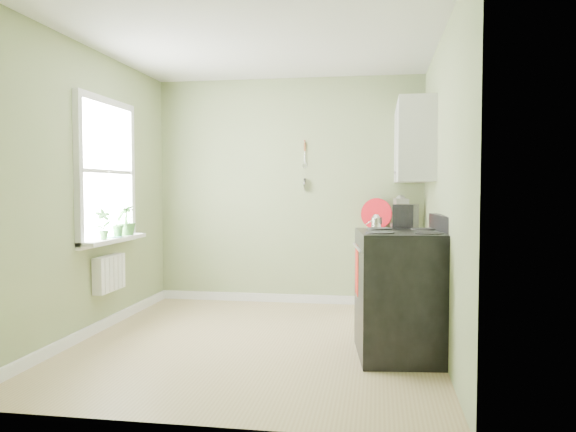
# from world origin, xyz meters

# --- Properties ---
(floor) EXTENTS (3.20, 3.60, 0.02)m
(floor) POSITION_xyz_m (0.00, 0.00, -0.01)
(floor) COLOR tan
(floor) RESTS_ON ground
(ceiling) EXTENTS (3.20, 3.60, 0.02)m
(ceiling) POSITION_xyz_m (0.00, 0.00, 2.71)
(ceiling) COLOR white
(ceiling) RESTS_ON wall_back
(wall_back) EXTENTS (3.20, 0.02, 2.70)m
(wall_back) POSITION_xyz_m (0.00, 1.81, 1.35)
(wall_back) COLOR #919E6C
(wall_back) RESTS_ON floor
(wall_left) EXTENTS (0.02, 3.60, 2.70)m
(wall_left) POSITION_xyz_m (-1.61, 0.00, 1.35)
(wall_left) COLOR #919E6C
(wall_left) RESTS_ON floor
(wall_right) EXTENTS (0.02, 3.60, 2.70)m
(wall_right) POSITION_xyz_m (1.61, 0.00, 1.35)
(wall_right) COLOR #919E6C
(wall_right) RESTS_ON floor
(base_cabinets) EXTENTS (0.60, 1.60, 0.87)m
(base_cabinets) POSITION_xyz_m (1.30, 1.00, 0.43)
(base_cabinets) COLOR silver
(base_cabinets) RESTS_ON floor
(countertop) EXTENTS (0.64, 1.60, 0.04)m
(countertop) POSITION_xyz_m (1.29, 1.00, 0.89)
(countertop) COLOR tan
(countertop) RESTS_ON base_cabinets
(upper_cabinets) EXTENTS (0.35, 1.40, 0.80)m
(upper_cabinets) POSITION_xyz_m (1.43, 1.10, 1.85)
(upper_cabinets) COLOR silver
(upper_cabinets) RESTS_ON wall_right
(window) EXTENTS (0.06, 1.14, 1.44)m
(window) POSITION_xyz_m (-1.58, 0.30, 1.55)
(window) COLOR white
(window) RESTS_ON wall_left
(window_sill) EXTENTS (0.18, 1.14, 0.04)m
(window_sill) POSITION_xyz_m (-1.51, 0.30, 0.88)
(window_sill) COLOR white
(window_sill) RESTS_ON wall_left
(radiator) EXTENTS (0.12, 0.50, 0.35)m
(radiator) POSITION_xyz_m (-1.54, 0.25, 0.55)
(radiator) COLOR white
(radiator) RESTS_ON wall_left
(wall_utensils) EXTENTS (0.02, 0.14, 0.58)m
(wall_utensils) POSITION_xyz_m (0.20, 1.78, 1.56)
(wall_utensils) COLOR tan
(wall_utensils) RESTS_ON wall_back
(stove) EXTENTS (0.84, 0.93, 1.17)m
(stove) POSITION_xyz_m (1.28, -0.21, 0.53)
(stove) COLOR black
(stove) RESTS_ON floor
(stand_mixer) EXTENTS (0.22, 0.35, 0.40)m
(stand_mixer) POSITION_xyz_m (1.32, 1.49, 1.08)
(stand_mixer) COLOR #B2B2B7
(stand_mixer) RESTS_ON countertop
(kettle) EXTENTS (0.18, 0.11, 0.19)m
(kettle) POSITION_xyz_m (1.05, 1.40, 1.00)
(kettle) COLOR silver
(kettle) RESTS_ON countertop
(coffee_maker) EXTENTS (0.24, 0.25, 0.33)m
(coffee_maker) POSITION_xyz_m (1.32, 0.30, 1.07)
(coffee_maker) COLOR black
(coffee_maker) RESTS_ON countertop
(red_tray) EXTENTS (0.37, 0.14, 0.36)m
(red_tray) POSITION_xyz_m (1.05, 1.67, 1.09)
(red_tray) COLOR #A70F18
(red_tray) RESTS_ON countertop
(jar) EXTENTS (0.07, 0.07, 0.08)m
(jar) POSITION_xyz_m (1.05, 0.56, 0.95)
(jar) COLOR #C0B39A
(jar) RESTS_ON countertop
(plant_a) EXTENTS (0.18, 0.19, 0.30)m
(plant_a) POSITION_xyz_m (-1.50, 0.07, 1.05)
(plant_a) COLOR #34692B
(plant_a) RESTS_ON window_sill
(plant_b) EXTENTS (0.14, 0.16, 0.27)m
(plant_b) POSITION_xyz_m (-1.50, 0.38, 1.03)
(plant_b) COLOR #34692B
(plant_b) RESTS_ON window_sill
(plant_c) EXTENTS (0.22, 0.22, 0.31)m
(plant_c) POSITION_xyz_m (-1.50, 0.58, 1.05)
(plant_c) COLOR #34692B
(plant_c) RESTS_ON window_sill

